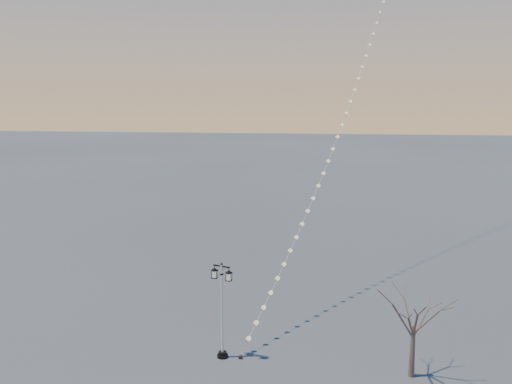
# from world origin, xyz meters

# --- Properties ---
(ground) EXTENTS (300.00, 300.00, 0.00)m
(ground) POSITION_xyz_m (0.00, 0.00, 0.00)
(ground) COLOR #414142
(ground) RESTS_ON ground
(street_lamp) EXTENTS (1.13, 0.69, 4.67)m
(street_lamp) POSITION_xyz_m (-2.35, 0.87, 2.59)
(street_lamp) COLOR black
(street_lamp) RESTS_ON ground
(bare_tree) EXTENTS (2.61, 2.61, 4.34)m
(bare_tree) POSITION_xyz_m (6.26, 0.20, 3.01)
(bare_tree) COLOR brown
(bare_tree) RESTS_ON ground
(kite_train) EXTENTS (11.29, 28.79, 28.51)m
(kite_train) POSITION_xyz_m (3.86, 14.93, 14.13)
(kite_train) COLOR black
(kite_train) RESTS_ON ground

